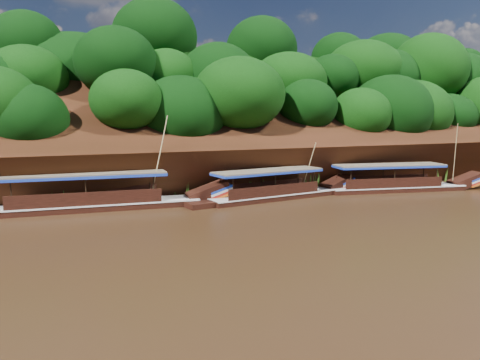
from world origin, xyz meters
The scene contains 6 objects.
ground centered at (0.00, 0.00, 0.00)m, with size 160.00×160.00×0.00m, color black.
riverbank centered at (-0.01, 22.73, 1.89)m, with size 120.00×30.06×19.40m.
boat_0 centered at (13.16, 6.46, 0.51)m, with size 14.04×4.35×6.02m.
boat_1 centered at (2.14, 7.33, 0.51)m, with size 13.14×3.78×4.65m.
boat_2 centered at (-10.43, 8.33, 0.57)m, with size 16.02×3.35×6.75m.
reeds centered at (-2.80, 9.68, 0.86)m, with size 50.91×2.07×2.00m.
Camera 1 is at (-14.51, -23.86, 6.38)m, focal length 35.00 mm.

